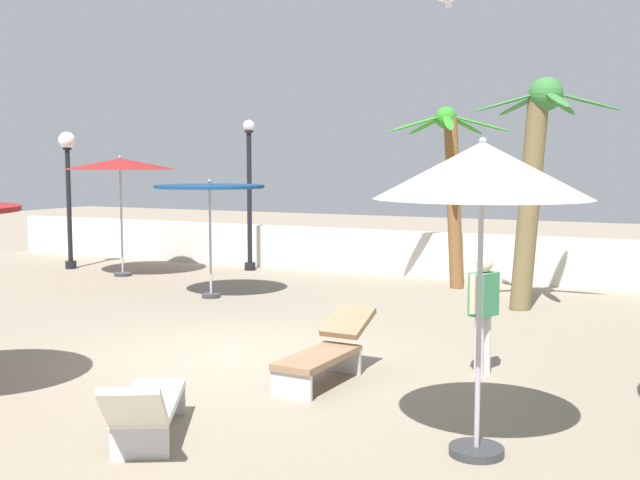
{
  "coord_description": "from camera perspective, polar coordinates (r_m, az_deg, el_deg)",
  "views": [
    {
      "loc": [
        5.91,
        -9.23,
        2.77
      ],
      "look_at": [
        0.0,
        3.01,
        1.4
      ],
      "focal_mm": 44.06,
      "sensor_mm": 36.0,
      "label": 1
    }
  ],
  "objects": [
    {
      "name": "lamp_post_1",
      "position": [
        21.11,
        -17.83,
        4.46
      ],
      "size": [
        0.43,
        0.43,
        3.51
      ],
      "color": "black",
      "rests_on": "ground_plane"
    },
    {
      "name": "boundary_wall",
      "position": [
        18.92,
        7.39,
        -1.05
      ],
      "size": [
        25.2,
        0.3,
        1.08
      ],
      "primitive_type": "cube",
      "color": "silver",
      "rests_on": "ground_plane"
    },
    {
      "name": "palm_tree_1",
      "position": [
        17.31,
        9.49,
        4.84
      ],
      "size": [
        2.58,
        2.69,
        3.95
      ],
      "color": "brown",
      "rests_on": "ground_plane"
    },
    {
      "name": "patio_umbrella_2",
      "position": [
        7.34,
        11.69,
        4.75
      ],
      "size": [
        2.01,
        2.01,
        2.99
      ],
      "color": "#333338",
      "rests_on": "ground_plane"
    },
    {
      "name": "patio_umbrella_1",
      "position": [
        19.41,
        -14.32,
        5.32
      ],
      "size": [
        2.69,
        2.69,
        2.9
      ],
      "color": "#333338",
      "rests_on": "ground_plane"
    },
    {
      "name": "lamp_post_3",
      "position": [
        19.91,
        -5.15,
        3.62
      ],
      "size": [
        0.29,
        0.29,
        3.8
      ],
      "color": "black",
      "rests_on": "ground_plane"
    },
    {
      "name": "lounge_chair_1",
      "position": [
        8.02,
        -12.52,
        -11.66
      ],
      "size": [
        1.39,
        1.92,
        0.84
      ],
      "color": "#B7B7BC",
      "rests_on": "ground_plane"
    },
    {
      "name": "palm_tree_0",
      "position": [
        14.94,
        15.34,
        5.15
      ],
      "size": [
        2.53,
        2.52,
        4.29
      ],
      "color": "brown",
      "rests_on": "ground_plane"
    },
    {
      "name": "patio_umbrella_3",
      "position": [
        15.94,
        -8.02,
        3.51
      ],
      "size": [
        2.21,
        2.21,
        2.41
      ],
      "color": "#333338",
      "rests_on": "ground_plane"
    },
    {
      "name": "guest_0",
      "position": [
        10.33,
        11.78,
        -4.58
      ],
      "size": [
        0.35,
        0.53,
        1.56
      ],
      "color": "silver",
      "rests_on": "ground_plane"
    },
    {
      "name": "lounge_chair_0",
      "position": [
        9.99,
        0.47,
        -7.93
      ],
      "size": [
        0.64,
        1.87,
        0.81
      ],
      "color": "#B7B7BC",
      "rests_on": "ground_plane"
    },
    {
      "name": "ground_plane",
      "position": [
        11.3,
        -6.73,
        -8.47
      ],
      "size": [
        56.0,
        56.0,
        0.0
      ],
      "primitive_type": "plane",
      "color": "gray"
    }
  ]
}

